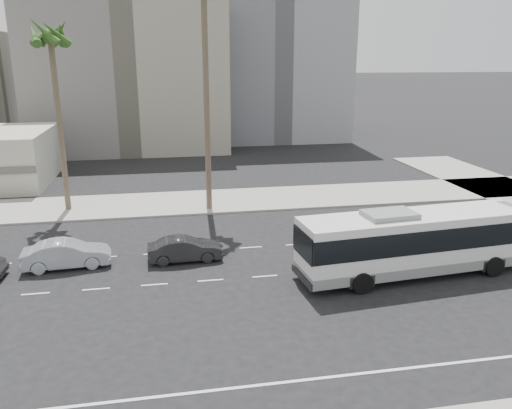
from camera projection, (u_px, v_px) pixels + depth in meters
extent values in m
plane|color=black|center=(317.00, 272.00, 28.68)|extent=(700.00, 700.00, 0.00)
cube|color=gray|center=(263.00, 199.00, 43.29)|extent=(120.00, 7.00, 0.15)
cube|color=slate|center=(130.00, 78.00, 66.57)|extent=(24.00, 18.00, 18.00)
cube|color=slate|center=(269.00, 47.00, 75.53)|extent=(20.00, 20.00, 26.00)
cube|color=beige|center=(170.00, 35.00, 258.24)|extent=(42.00, 42.00, 44.00)
cube|color=#52585F|center=(269.00, 6.00, 243.87)|extent=(26.00, 26.00, 70.00)
cube|color=#52585F|center=(302.00, 22.00, 277.93)|extent=(22.00, 22.00, 60.00)
cube|color=silver|center=(415.00, 240.00, 27.91)|extent=(13.30, 4.07, 2.93)
cube|color=black|center=(416.00, 233.00, 27.80)|extent=(13.36, 4.14, 1.24)
cube|color=slate|center=(413.00, 262.00, 28.28)|extent=(13.32, 4.11, 0.56)
cube|color=slate|center=(388.00, 214.00, 27.18)|extent=(2.86, 2.05, 0.34)
cylinder|color=black|center=(496.00, 269.00, 27.68)|extent=(1.13, 0.34, 1.13)
cylinder|color=black|center=(466.00, 250.00, 30.41)|extent=(1.13, 0.34, 1.13)
cylinder|color=black|center=(357.00, 281.00, 26.30)|extent=(1.13, 0.34, 1.13)
cylinder|color=black|center=(338.00, 260.00, 29.02)|extent=(1.13, 0.34, 1.13)
imported|color=black|center=(185.00, 249.00, 30.15)|extent=(1.68, 4.43, 1.44)
imported|color=#999EA6|center=(67.00, 254.00, 29.20)|extent=(2.09, 4.99, 1.60)
cylinder|color=brown|center=(207.00, 102.00, 38.05)|extent=(0.46, 0.46, 16.90)
cylinder|color=brown|center=(60.00, 129.00, 38.41)|extent=(0.40, 0.40, 12.88)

